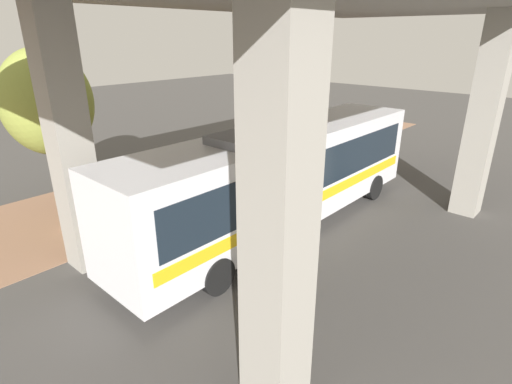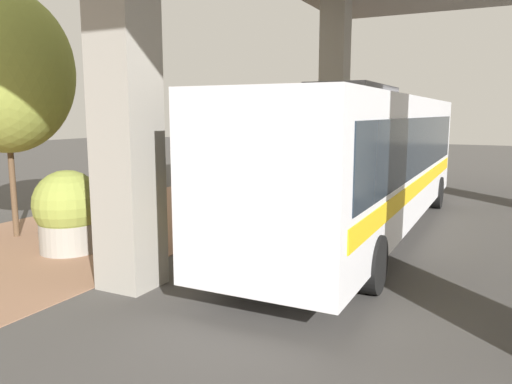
% 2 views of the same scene
% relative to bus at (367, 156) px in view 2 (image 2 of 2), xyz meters
% --- Properties ---
extents(ground_plane, '(80.00, 80.00, 0.00)m').
position_rel_bus_xyz_m(ground_plane, '(-3.17, -0.01, -1.95)').
color(ground_plane, '#474442').
rests_on(ground_plane, ground).
extents(sidewalk_strip, '(6.00, 40.00, 0.02)m').
position_rel_bus_xyz_m(sidewalk_strip, '(-6.17, -0.01, -1.94)').
color(sidewalk_strip, '#936B51').
rests_on(sidewalk_strip, ground).
extents(bus, '(2.66, 12.63, 3.60)m').
position_rel_bus_xyz_m(bus, '(0.00, 0.00, 0.00)').
color(bus, silver).
rests_on(bus, ground).
extents(fire_hydrant, '(0.45, 0.21, 1.00)m').
position_rel_bus_xyz_m(fire_hydrant, '(-3.78, -3.82, -1.45)').
color(fire_hydrant, red).
rests_on(fire_hydrant, ground).
extents(planter_front, '(1.47, 1.47, 1.79)m').
position_rel_bus_xyz_m(planter_front, '(-5.33, -4.51, -1.07)').
color(planter_front, '#9E998E').
rests_on(planter_front, ground).
extents(planter_middle, '(1.34, 1.34, 1.78)m').
position_rel_bus_xyz_m(planter_middle, '(-4.12, 2.12, -1.04)').
color(planter_middle, '#9E998E').
rests_on(planter_middle, ground).
extents(planter_back, '(1.32, 1.32, 1.64)m').
position_rel_bus_xyz_m(planter_back, '(-4.05, -0.40, -1.12)').
color(planter_back, '#9E998E').
rests_on(planter_back, ground).
extents(planter_extra, '(1.13, 1.13, 1.45)m').
position_rel_bus_xyz_m(planter_extra, '(-4.65, 0.80, -1.24)').
color(planter_extra, '#9E998E').
rests_on(planter_extra, ground).
extents(street_tree_near, '(3.16, 3.16, 5.85)m').
position_rel_bus_xyz_m(street_tree_near, '(-7.53, -4.14, 1.99)').
color(street_tree_near, brown).
rests_on(street_tree_near, ground).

